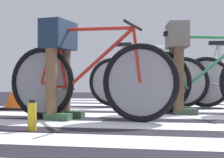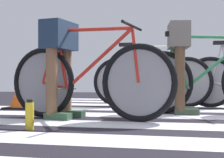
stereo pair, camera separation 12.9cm
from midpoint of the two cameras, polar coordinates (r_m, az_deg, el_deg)
ground at (r=3.69m, az=12.36°, el=-6.29°), size 18.00×14.00×0.02m
crosswalk_markings at (r=3.60m, az=11.57°, el=-6.24°), size 5.48×6.51×0.00m
bicycle_1_of_4 at (r=3.25m, az=-3.04°, el=-0.12°), size 1.72×0.54×0.93m
cyclist_1_of_4 at (r=3.40m, az=-7.79°, el=3.90°), size 0.37×0.44×0.96m
bicycle_2_of_4 at (r=3.95m, az=16.64°, el=-0.14°), size 1.73×0.52×0.93m
cyclist_2_of_4 at (r=3.91m, az=12.17°, el=3.94°), size 0.36×0.44×1.03m
bicycle_3_of_4 at (r=4.92m, az=7.31°, el=-0.19°), size 1.74×0.52×0.93m
water_bottle at (r=2.65m, az=-12.44°, el=-6.02°), size 0.07×0.07×0.23m
traffic_cone at (r=4.72m, az=-14.23°, el=-2.28°), size 0.39×0.39×0.45m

